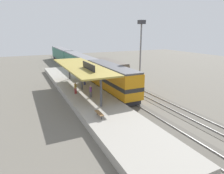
{
  "coord_description": "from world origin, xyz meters",
  "views": [
    {
      "loc": [
        -13.07,
        -29.04,
        9.75
      ],
      "look_at": [
        -1.38,
        -4.27,
        2.0
      ],
      "focal_mm": 31.68,
      "sensor_mm": 36.0,
      "label": 1
    }
  ],
  "objects": [
    {
      "name": "locomotive",
      "position": [
        0.0,
        -1.07,
        2.41
      ],
      "size": [
        2.93,
        14.43,
        4.44
      ],
      "color": "#28282D",
      "rests_on": "track_near"
    },
    {
      "name": "freight_car",
      "position": [
        4.6,
        9.29,
        1.97
      ],
      "size": [
        2.8,
        12.0,
        3.54
      ],
      "color": "#28282D",
      "rests_on": "track_far"
    },
    {
      "name": "track_near",
      "position": [
        0.0,
        0.0,
        0.03
      ],
      "size": [
        3.2,
        110.0,
        0.16
      ],
      "color": "#565249",
      "rests_on": "ground"
    },
    {
      "name": "ground_plane",
      "position": [
        2.0,
        0.0,
        0.0
      ],
      "size": [
        120.0,
        120.0,
        0.0
      ],
      "primitive_type": "plane",
      "color": "#666056"
    },
    {
      "name": "passenger_carriage_rear",
      "position": [
        0.0,
        37.73,
        2.31
      ],
      "size": [
        2.9,
        20.0,
        4.24
      ],
      "color": "#28282D",
      "rests_on": "track_near"
    },
    {
      "name": "track_far",
      "position": [
        4.6,
        0.0,
        0.03
      ],
      "size": [
        3.2,
        110.0,
        0.16
      ],
      "color": "#565249",
      "rests_on": "ground"
    },
    {
      "name": "passenger_carriage_front",
      "position": [
        0.0,
        16.93,
        2.31
      ],
      "size": [
        2.9,
        20.0,
        4.24
      ],
      "color": "#28282D",
      "rests_on": "track_near"
    },
    {
      "name": "platform",
      "position": [
        -4.6,
        0.0,
        0.45
      ],
      "size": [
        6.0,
        44.0,
        0.9
      ],
      "primitive_type": "cube",
      "color": "#9E998E",
      "rests_on": "ground"
    },
    {
      "name": "light_mast",
      "position": [
        7.8,
        2.61,
        8.4
      ],
      "size": [
        1.1,
        1.1,
        11.7
      ],
      "color": "slate",
      "rests_on": "ground"
    },
    {
      "name": "platform_bench",
      "position": [
        -6.0,
        -10.87,
        1.34
      ],
      "size": [
        0.44,
        1.7,
        0.5
      ],
      "color": "#333338",
      "rests_on": "platform"
    },
    {
      "name": "station_canopy",
      "position": [
        -4.6,
        -0.09,
        4.53
      ],
      "size": [
        5.2,
        18.0,
        4.7
      ],
      "color": "#47474C",
      "rests_on": "platform"
    },
    {
      "name": "person_waiting",
      "position": [
        -4.61,
        -4.24,
        1.85
      ],
      "size": [
        0.34,
        0.34,
        1.71
      ],
      "color": "#4C4C51",
      "rests_on": "platform"
    },
    {
      "name": "person_walking",
      "position": [
        -6.09,
        -1.75,
        1.85
      ],
      "size": [
        0.34,
        0.34,
        1.71
      ],
      "color": "maroon",
      "rests_on": "platform"
    },
    {
      "name": "person_boarding",
      "position": [
        -3.36,
        2.51,
        1.85
      ],
      "size": [
        0.34,
        0.34,
        1.71
      ],
      "color": "navy",
      "rests_on": "platform"
    }
  ]
}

